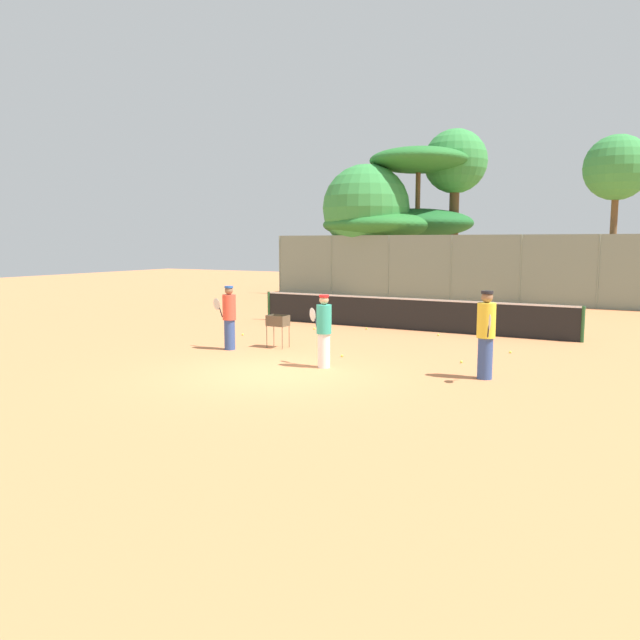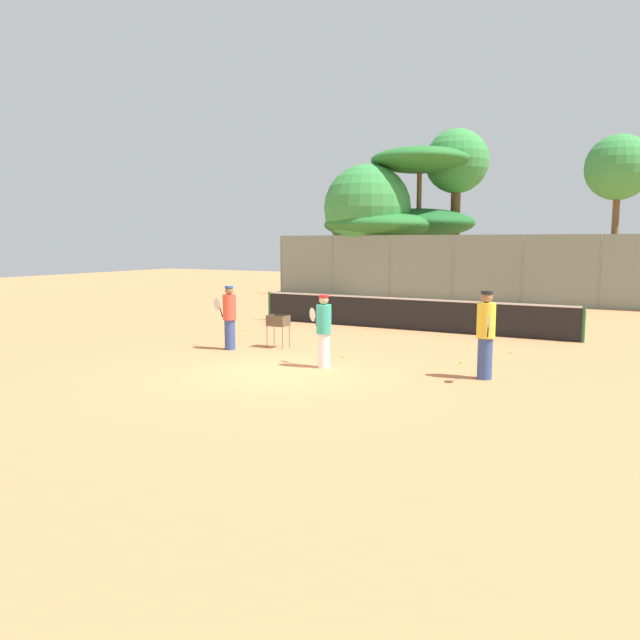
{
  "view_description": "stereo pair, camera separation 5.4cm",
  "coord_description": "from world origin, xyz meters",
  "px_view_note": "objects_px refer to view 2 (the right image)",
  "views": [
    {
      "loc": [
        7.52,
        -11.54,
        2.94
      ],
      "look_at": [
        0.06,
        1.92,
        1.0
      ],
      "focal_mm": 35.0,
      "sensor_mm": 36.0,
      "label": 1
    },
    {
      "loc": [
        7.57,
        -11.52,
        2.94
      ],
      "look_at": [
        0.06,
        1.92,
        1.0
      ],
      "focal_mm": 35.0,
      "sensor_mm": 36.0,
      "label": 2
    }
  ],
  "objects_px": {
    "player_red_cap": "(324,330)",
    "ball_cart": "(278,323)",
    "player_yellow_shirt": "(486,334)",
    "player_white_outfit": "(229,317)",
    "parked_car": "(468,285)",
    "tennis_net": "(407,313)"
  },
  "relations": [
    {
      "from": "player_yellow_shirt",
      "to": "ball_cart",
      "type": "height_order",
      "value": "player_yellow_shirt"
    },
    {
      "from": "parked_car",
      "to": "player_white_outfit",
      "type": "bearing_deg",
      "value": -93.75
    },
    {
      "from": "player_white_outfit",
      "to": "player_red_cap",
      "type": "bearing_deg",
      "value": 178.75
    },
    {
      "from": "player_yellow_shirt",
      "to": "ball_cart",
      "type": "bearing_deg",
      "value": -122.13
    },
    {
      "from": "tennis_net",
      "to": "player_red_cap",
      "type": "height_order",
      "value": "player_red_cap"
    },
    {
      "from": "tennis_net",
      "to": "ball_cart",
      "type": "height_order",
      "value": "tennis_net"
    },
    {
      "from": "player_yellow_shirt",
      "to": "ball_cart",
      "type": "distance_m",
      "value": 6.2
    },
    {
      "from": "ball_cart",
      "to": "tennis_net",
      "type": "bearing_deg",
      "value": 70.11
    },
    {
      "from": "player_white_outfit",
      "to": "player_red_cap",
      "type": "distance_m",
      "value": 3.55
    },
    {
      "from": "ball_cart",
      "to": "player_white_outfit",
      "type": "bearing_deg",
      "value": -136.7
    },
    {
      "from": "ball_cart",
      "to": "parked_car",
      "type": "xyz_separation_m",
      "value": [
        0.26,
        17.96,
        -0.02
      ]
    },
    {
      "from": "player_red_cap",
      "to": "player_yellow_shirt",
      "type": "height_order",
      "value": "player_yellow_shirt"
    },
    {
      "from": "parked_car",
      "to": "player_red_cap",
      "type": "bearing_deg",
      "value": -83.66
    },
    {
      "from": "parked_car",
      "to": "player_yellow_shirt",
      "type": "bearing_deg",
      "value": -73.12
    },
    {
      "from": "ball_cart",
      "to": "parked_car",
      "type": "height_order",
      "value": "parked_car"
    },
    {
      "from": "player_white_outfit",
      "to": "player_red_cap",
      "type": "height_order",
      "value": "player_white_outfit"
    },
    {
      "from": "player_white_outfit",
      "to": "player_yellow_shirt",
      "type": "xyz_separation_m",
      "value": [
        7.05,
        -0.29,
        0.08
      ]
    },
    {
      "from": "player_white_outfit",
      "to": "ball_cart",
      "type": "height_order",
      "value": "player_white_outfit"
    },
    {
      "from": "player_white_outfit",
      "to": "parked_car",
      "type": "distance_m",
      "value": 18.92
    },
    {
      "from": "player_yellow_shirt",
      "to": "tennis_net",
      "type": "bearing_deg",
      "value": -166.8
    },
    {
      "from": "player_red_cap",
      "to": "ball_cart",
      "type": "bearing_deg",
      "value": -6.03
    },
    {
      "from": "player_yellow_shirt",
      "to": "parked_car",
      "type": "distance_m",
      "value": 20.04
    }
  ]
}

